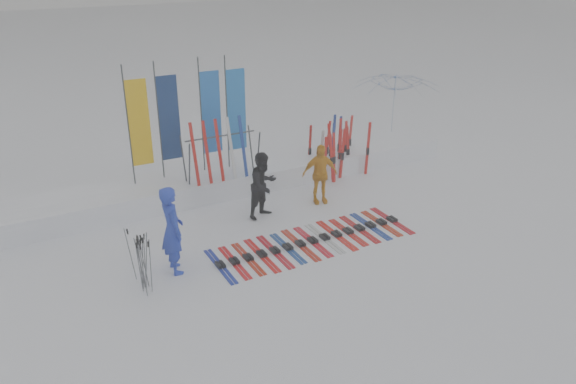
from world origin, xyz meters
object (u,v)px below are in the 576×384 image
person_black (263,185)px  person_blue (172,230)px  tent_canopy (395,111)px  person_yellow (320,174)px  ski_row (313,241)px  ski_rack (221,150)px

person_black → person_blue: bearing=-172.9°
person_black → tent_canopy: (6.24, 2.64, 0.45)m
person_blue → person_black: person_blue is taller
person_yellow → ski_row: bearing=-111.3°
person_black → person_yellow: size_ratio=1.05×
tent_canopy → person_yellow: bearing=-150.3°
person_yellow → ski_rack: ski_rack is taller
person_blue → person_black: 3.24m
person_black → person_yellow: (1.72, 0.06, -0.04)m
ski_row → person_blue: bearing=174.3°
person_black → tent_canopy: size_ratio=0.59×
person_yellow → tent_canopy: bearing=43.4°
person_blue → person_yellow: size_ratio=1.19×
person_black → tent_canopy: tent_canopy is taller
person_blue → tent_canopy: size_ratio=0.67×
person_blue → ski_rack: size_ratio=0.97×
person_black → tent_canopy: 6.79m
person_blue → tent_canopy: tent_canopy is taller
person_blue → person_black: size_ratio=1.13×
person_black → person_yellow: person_black is taller
person_blue → ski_rack: 3.99m
ski_row → person_yellow: bearing=55.0°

